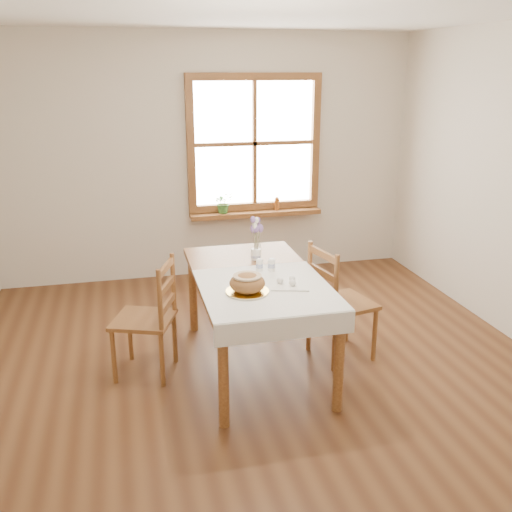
{
  "coord_description": "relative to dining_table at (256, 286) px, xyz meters",
  "views": [
    {
      "loc": [
        -0.93,
        -3.59,
        2.22
      ],
      "look_at": [
        0.0,
        0.3,
        0.9
      ],
      "focal_mm": 40.0,
      "sensor_mm": 36.0,
      "label": 1
    }
  ],
  "objects": [
    {
      "name": "table_linen",
      "position": [
        0.0,
        -0.3,
        0.09
      ],
      "size": [
        0.91,
        0.99,
        0.01
      ],
      "primitive_type": "cube",
      "color": "white",
      "rests_on": "dining_table"
    },
    {
      "name": "amber_bottle",
      "position": [
        0.74,
        2.1,
        0.12
      ],
      "size": [
        0.07,
        0.07,
        0.15
      ],
      "primitive_type": "cylinder",
      "rotation": [
        0.0,
        0.0,
        0.27
      ],
      "color": "#9E531D",
      "rests_on": "window_sill"
    },
    {
      "name": "chair_left",
      "position": [
        -0.84,
        0.08,
        -0.21
      ],
      "size": [
        0.56,
        0.55,
        0.91
      ],
      "primitive_type": null,
      "rotation": [
        0.0,
        0.0,
        -1.93
      ],
      "color": "#9A612F",
      "rests_on": "ground"
    },
    {
      "name": "pepper_shaker",
      "position": [
        0.13,
        0.03,
        0.15
      ],
      "size": [
        0.07,
        0.07,
        0.1
      ],
      "primitive_type": "cylinder",
      "rotation": [
        0.0,
        0.0,
        -0.36
      ],
      "color": "white",
      "rests_on": "table_linen"
    },
    {
      "name": "ground",
      "position": [
        0.0,
        -0.3,
        -0.66
      ],
      "size": [
        5.0,
        5.0,
        0.0
      ],
      "primitive_type": "plane",
      "color": "brown",
      "rests_on": "ground"
    },
    {
      "name": "flower_vase",
      "position": [
        0.08,
        0.33,
        0.13
      ],
      "size": [
        0.1,
        0.1,
        0.09
      ],
      "primitive_type": "cylinder",
      "rotation": [
        0.0,
        0.0,
        -0.34
      ],
      "color": "white",
      "rests_on": "dining_table"
    },
    {
      "name": "room_walls",
      "position": [
        0.0,
        -0.3,
        1.04
      ],
      "size": [
        4.6,
        5.1,
        2.65
      ],
      "color": "beige",
      "rests_on": "ground"
    },
    {
      "name": "egg_napkin",
      "position": [
        0.17,
        -0.3,
        0.1
      ],
      "size": [
        0.32,
        0.29,
        0.01
      ],
      "primitive_type": "cube",
      "rotation": [
        0.0,
        0.0,
        -0.28
      ],
      "color": "white",
      "rests_on": "table_linen"
    },
    {
      "name": "bread_plate",
      "position": [
        -0.15,
        -0.36,
        0.1
      ],
      "size": [
        0.35,
        0.35,
        0.02
      ],
      "primitive_type": "cylinder",
      "rotation": [
        0.0,
        0.0,
        -0.25
      ],
      "color": "white",
      "rests_on": "table_linen"
    },
    {
      "name": "potted_plant",
      "position": [
        0.14,
        2.1,
        0.14
      ],
      "size": [
        0.25,
        0.27,
        0.18
      ],
      "primitive_type": "imported",
      "rotation": [
        0.0,
        0.0,
        0.24
      ],
      "color": "#3A762F",
      "rests_on": "window_sill"
    },
    {
      "name": "bread_loaf",
      "position": [
        -0.15,
        -0.36,
        0.18
      ],
      "size": [
        0.25,
        0.25,
        0.13
      ],
      "primitive_type": "ellipsoid",
      "color": "brown",
      "rests_on": "bread_plate"
    },
    {
      "name": "lavender_bouquet",
      "position": [
        0.08,
        0.33,
        0.31
      ],
      "size": [
        0.14,
        0.14,
        0.27
      ],
      "primitive_type": null,
      "color": "#765699",
      "rests_on": "flower_vase"
    },
    {
      "name": "window",
      "position": [
        0.5,
        2.17,
        0.79
      ],
      "size": [
        1.46,
        0.08,
        1.46
      ],
      "color": "#9A612F",
      "rests_on": "ground"
    },
    {
      "name": "salt_shaker",
      "position": [
        0.04,
        0.06,
        0.15
      ],
      "size": [
        0.06,
        0.06,
        0.1
      ],
      "primitive_type": "cylinder",
      "rotation": [
        0.0,
        0.0,
        0.1
      ],
      "color": "white",
      "rests_on": "table_linen"
    },
    {
      "name": "chair_right",
      "position": [
        0.7,
        -0.0,
        -0.2
      ],
      "size": [
        0.54,
        0.53,
        0.94
      ],
      "primitive_type": null,
      "rotation": [
        0.0,
        0.0,
        1.79
      ],
      "color": "#9A612F",
      "rests_on": "ground"
    },
    {
      "name": "window_sill",
      "position": [
        0.5,
        2.1,
        0.03
      ],
      "size": [
        1.46,
        0.2,
        0.05
      ],
      "color": "#9A612F",
      "rests_on": "ground"
    },
    {
      "name": "dining_table",
      "position": [
        0.0,
        0.0,
        0.0
      ],
      "size": [
        0.9,
        1.6,
        0.75
      ],
      "color": "#9A612F",
      "rests_on": "ground"
    },
    {
      "name": "eggs",
      "position": [
        0.17,
        -0.3,
        0.13
      ],
      "size": [
        0.25,
        0.23,
        0.04
      ],
      "primitive_type": null,
      "rotation": [
        0.0,
        0.0,
        -0.28
      ],
      "color": "white",
      "rests_on": "egg_napkin"
    }
  ]
}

